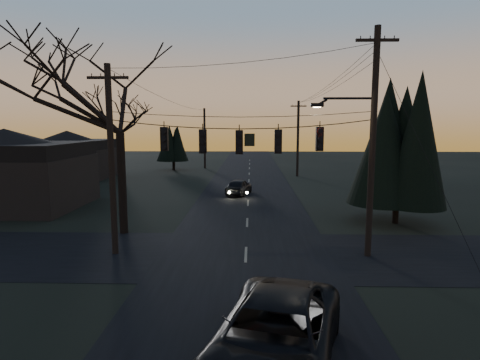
{
  "coord_description": "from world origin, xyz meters",
  "views": [
    {
      "loc": [
        0.22,
        -7.6,
        5.9
      ],
      "look_at": [
        -0.24,
        8.96,
        3.59
      ],
      "focal_mm": 30.0,
      "sensor_mm": 36.0,
      "label": 1
    }
  ],
  "objects_px": {
    "utility_pole_right": "(367,256)",
    "evergreen_right": "(399,148)",
    "utility_pole_far_r": "(297,176)",
    "utility_pole_far_l": "(205,168)",
    "bare_tree_left": "(118,91)",
    "sedan_oncoming_a": "(239,187)",
    "suv_near": "(275,338)",
    "utility_pole_left": "(116,254)"
  },
  "relations": [
    {
      "from": "bare_tree_left",
      "to": "suv_near",
      "type": "height_order",
      "value": "bare_tree_left"
    },
    {
      "from": "evergreen_right",
      "to": "suv_near",
      "type": "relative_size",
      "value": 1.28
    },
    {
      "from": "utility_pole_far_r",
      "to": "evergreen_right",
      "type": "bearing_deg",
      "value": -81.19
    },
    {
      "from": "utility_pole_left",
      "to": "utility_pole_far_r",
      "type": "height_order",
      "value": "same"
    },
    {
      "from": "bare_tree_left",
      "to": "utility_pole_right",
      "type": "bearing_deg",
      "value": -16.06
    },
    {
      "from": "sedan_oncoming_a",
      "to": "evergreen_right",
      "type": "bearing_deg",
      "value": 148.56
    },
    {
      "from": "evergreen_right",
      "to": "utility_pole_right",
      "type": "bearing_deg",
      "value": -118.96
    },
    {
      "from": "utility_pole_right",
      "to": "utility_pole_left",
      "type": "relative_size",
      "value": 1.18
    },
    {
      "from": "utility_pole_right",
      "to": "suv_near",
      "type": "relative_size",
      "value": 1.63
    },
    {
      "from": "utility_pole_left",
      "to": "utility_pole_far_r",
      "type": "bearing_deg",
      "value": 67.67
    },
    {
      "from": "utility_pole_left",
      "to": "utility_pole_far_l",
      "type": "distance_m",
      "value": 36.0
    },
    {
      "from": "utility_pole_left",
      "to": "suv_near",
      "type": "bearing_deg",
      "value": -51.84
    },
    {
      "from": "utility_pole_right",
      "to": "bare_tree_left",
      "type": "bearing_deg",
      "value": 163.94
    },
    {
      "from": "utility_pole_far_l",
      "to": "suv_near",
      "type": "bearing_deg",
      "value": -81.34
    },
    {
      "from": "utility_pole_left",
      "to": "utility_pole_far_l",
      "type": "relative_size",
      "value": 1.06
    },
    {
      "from": "evergreen_right",
      "to": "suv_near",
      "type": "distance_m",
      "value": 17.25
    },
    {
      "from": "utility_pole_far_r",
      "to": "evergreen_right",
      "type": "relative_size",
      "value": 1.08
    },
    {
      "from": "utility_pole_right",
      "to": "sedan_oncoming_a",
      "type": "distance_m",
      "value": 16.9
    },
    {
      "from": "utility_pole_left",
      "to": "sedan_oncoming_a",
      "type": "relative_size",
      "value": 2.16
    },
    {
      "from": "utility_pole_left",
      "to": "bare_tree_left",
      "type": "relative_size",
      "value": 0.78
    },
    {
      "from": "utility_pole_far_l",
      "to": "suv_near",
      "type": "xyz_separation_m",
      "value": [
        6.8,
        -44.66,
        0.85
      ]
    },
    {
      "from": "utility_pole_right",
      "to": "evergreen_right",
      "type": "relative_size",
      "value": 1.27
    },
    {
      "from": "utility_pole_left",
      "to": "sedan_oncoming_a",
      "type": "height_order",
      "value": "utility_pole_left"
    },
    {
      "from": "utility_pole_right",
      "to": "utility_pole_left",
      "type": "height_order",
      "value": "utility_pole_right"
    },
    {
      "from": "utility_pole_far_r",
      "to": "evergreen_right",
      "type": "xyz_separation_m",
      "value": [
        3.39,
        -21.87,
        4.52
      ]
    },
    {
      "from": "utility_pole_left",
      "to": "suv_near",
      "type": "height_order",
      "value": "utility_pole_left"
    },
    {
      "from": "suv_near",
      "to": "utility_pole_right",
      "type": "bearing_deg",
      "value": 76.14
    },
    {
      "from": "utility_pole_far_r",
      "to": "utility_pole_right",
      "type": "bearing_deg",
      "value": -90.0
    },
    {
      "from": "utility_pole_right",
      "to": "utility_pole_far_r",
      "type": "xyz_separation_m",
      "value": [
        0.0,
        28.0,
        0.0
      ]
    },
    {
      "from": "bare_tree_left",
      "to": "evergreen_right",
      "type": "height_order",
      "value": "bare_tree_left"
    },
    {
      "from": "evergreen_right",
      "to": "sedan_oncoming_a",
      "type": "height_order",
      "value": "evergreen_right"
    },
    {
      "from": "utility_pole_far_r",
      "to": "bare_tree_left",
      "type": "relative_size",
      "value": 0.78
    },
    {
      "from": "utility_pole_left",
      "to": "bare_tree_left",
      "type": "xyz_separation_m",
      "value": [
        -0.72,
        3.52,
        7.63
      ]
    },
    {
      "from": "bare_tree_left",
      "to": "sedan_oncoming_a",
      "type": "bearing_deg",
      "value": 64.02
    },
    {
      "from": "utility_pole_far_r",
      "to": "utility_pole_far_l",
      "type": "height_order",
      "value": "utility_pole_far_r"
    },
    {
      "from": "utility_pole_right",
      "to": "utility_pole_far_l",
      "type": "relative_size",
      "value": 1.25
    },
    {
      "from": "utility_pole_far_r",
      "to": "suv_near",
      "type": "distance_m",
      "value": 36.97
    },
    {
      "from": "evergreen_right",
      "to": "bare_tree_left",
      "type": "bearing_deg",
      "value": -170.51
    },
    {
      "from": "utility_pole_right",
      "to": "utility_pole_far_l",
      "type": "xyz_separation_m",
      "value": [
        -11.5,
        36.0,
        0.0
      ]
    },
    {
      "from": "utility_pole_far_l",
      "to": "suv_near",
      "type": "relative_size",
      "value": 1.3
    },
    {
      "from": "utility_pole_right",
      "to": "evergreen_right",
      "type": "height_order",
      "value": "evergreen_right"
    },
    {
      "from": "utility_pole_far_r",
      "to": "utility_pole_far_l",
      "type": "xyz_separation_m",
      "value": [
        -11.5,
        8.0,
        0.0
      ]
    }
  ]
}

